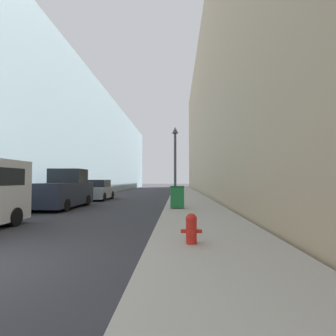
{
  "coord_description": "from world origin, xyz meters",
  "views": [
    {
      "loc": [
        4.23,
        -4.22,
        1.6
      ],
      "look_at": [
        3.43,
        17.77,
        2.59
      ],
      "focal_mm": 28.0,
      "sensor_mm": 36.0,
      "label": 1
    }
  ],
  "objects": [
    {
      "name": "building_right_stone",
      "position": [
        12.88,
        26.0,
        9.64
      ],
      "size": [
        12.0,
        60.0,
        19.29
      ],
      "color": "tan",
      "rests_on": "ground"
    },
    {
      "name": "pickup_truck",
      "position": [
        -2.34,
        10.56,
        0.95
      ],
      "size": [
        2.1,
        5.03,
        2.25
      ],
      "color": "#232838",
      "rests_on": "ground"
    },
    {
      "name": "fire_hydrant",
      "position": [
        4.55,
        1.89,
        0.5
      ],
      "size": [
        0.49,
        0.38,
        0.69
      ],
      "color": "red",
      "rests_on": "sidewalk_right"
    },
    {
      "name": "trash_bin",
      "position": [
        4.21,
        9.41,
        0.72
      ],
      "size": [
        0.72,
        0.61,
        1.15
      ],
      "color": "#1E7538",
      "rests_on": "sidewalk_right"
    },
    {
      "name": "lamppost",
      "position": [
        4.07,
        13.79,
        3.06
      ],
      "size": [
        0.44,
        0.44,
        5.12
      ],
      "color": "#4C4C51",
      "rests_on": "sidewalk_right"
    },
    {
      "name": "parked_sedan_near",
      "position": [
        -2.2,
        16.5,
        0.74
      ],
      "size": [
        1.99,
        4.05,
        1.6
      ],
      "color": "#A3A8B2",
      "rests_on": "ground"
    },
    {
      "name": "sidewalk_right",
      "position": [
        5.15,
        18.0,
        0.07
      ],
      "size": [
        3.25,
        60.0,
        0.13
      ],
      "color": "#ADA89E",
      "rests_on": "ground"
    },
    {
      "name": "building_left_glass",
      "position": [
        -9.96,
        26.0,
        5.95
      ],
      "size": [
        12.0,
        60.0,
        11.9
      ],
      "color": "#99B7C6",
      "rests_on": "ground"
    }
  ]
}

